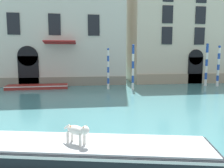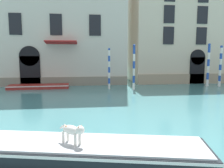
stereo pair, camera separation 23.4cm
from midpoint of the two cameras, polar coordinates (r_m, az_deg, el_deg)
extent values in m
cube|color=beige|center=(26.77, -14.43, 19.90)|extent=(14.65, 6.00, 18.02)
cube|color=gray|center=(23.24, -14.59, 0.60)|extent=(14.65, 0.16, 0.92)
cube|color=black|center=(23.61, -21.23, 3.08)|extent=(2.00, 0.14, 3.08)
cylinder|color=black|center=(23.55, -21.41, 6.81)|extent=(2.00, 0.14, 2.00)
cube|color=black|center=(24.08, -24.62, 14.13)|extent=(1.19, 0.10, 2.10)
cube|color=black|center=(23.30, -15.07, 14.79)|extent=(1.19, 0.10, 2.10)
cube|color=black|center=(23.17, -5.10, 15.05)|extent=(1.19, 0.10, 2.10)
cube|color=#B22323|center=(22.42, -13.78, 10.55)|extent=(3.08, 1.40, 0.29)
cube|color=beige|center=(29.11, 18.72, 12.99)|extent=(14.05, 6.00, 12.28)
cube|color=tan|center=(26.38, 21.17, 1.34)|extent=(14.05, 0.16, 1.11)
cube|color=black|center=(26.14, 20.67, 3.34)|extent=(1.69, 0.14, 2.95)
cylinder|color=black|center=(26.09, 20.82, 6.56)|extent=(1.69, 0.14, 1.69)
cube|color=black|center=(24.75, 13.90, 12.16)|extent=(1.17, 0.10, 1.85)
cube|color=black|center=(26.35, 21.65, 11.56)|extent=(1.17, 0.10, 1.85)
cube|color=black|center=(25.04, 14.06, 17.23)|extent=(1.17, 0.10, 1.85)
cube|color=black|center=(26.62, 21.88, 16.32)|extent=(1.17, 0.10, 1.85)
cube|color=black|center=(6.91, -8.12, -17.22)|extent=(7.74, 3.25, 0.51)
cube|color=white|center=(6.83, -8.15, -15.74)|extent=(7.78, 3.29, 0.08)
cube|color=#B2B7BC|center=(6.79, -8.17, -15.04)|extent=(7.49, 3.07, 0.06)
cylinder|color=silver|center=(6.58, -8.27, -13.96)|extent=(0.08, 0.08, 0.34)
cylinder|color=silver|center=(6.45, -9.39, -14.43)|extent=(0.08, 0.08, 0.34)
cylinder|color=silver|center=(6.88, -11.37, -13.05)|extent=(0.08, 0.08, 0.34)
cylinder|color=silver|center=(6.75, -12.50, -13.48)|extent=(0.08, 0.08, 0.34)
ellipsoid|color=silver|center=(6.58, -10.47, -11.75)|extent=(0.65, 0.61, 0.27)
ellipsoid|color=#AD7042|center=(6.62, -11.09, -10.98)|extent=(0.33, 0.32, 0.09)
sphere|color=silver|center=(6.34, -8.14, -11.86)|extent=(0.25, 0.25, 0.25)
cone|color=#AD7042|center=(6.36, -7.74, -10.90)|extent=(0.08, 0.08, 0.10)
cone|color=#AD7042|center=(6.26, -8.57, -11.22)|extent=(0.08, 0.08, 0.10)
cylinder|color=silver|center=(6.79, -12.65, -10.82)|extent=(0.21, 0.19, 0.18)
cube|color=maroon|center=(22.04, -19.13, -0.66)|extent=(5.67, 1.90, 0.35)
cube|color=white|center=(22.03, -19.15, -0.36)|extent=(5.70, 1.93, 0.08)
cube|color=#8C7251|center=(22.04, -19.13, -0.71)|extent=(3.13, 1.37, 0.32)
cylinder|color=white|center=(24.61, 22.98, 0.35)|extent=(0.25, 0.25, 0.69)
cylinder|color=#234CAD|center=(24.54, 23.06, 1.94)|extent=(0.25, 0.25, 0.69)
cylinder|color=white|center=(24.50, 23.14, 3.54)|extent=(0.25, 0.25, 0.69)
cylinder|color=#234CAD|center=(24.47, 23.22, 5.14)|extent=(0.25, 0.25, 0.69)
cylinder|color=white|center=(24.45, 23.31, 6.74)|extent=(0.25, 0.25, 0.69)
cylinder|color=#234CAD|center=(24.46, 23.39, 8.35)|extent=(0.25, 0.25, 0.69)
sphere|color=#234CAD|center=(24.48, 23.44, 9.41)|extent=(0.26, 0.26, 0.26)
cylinder|color=white|center=(20.15, 5.11, -0.57)|extent=(0.22, 0.22, 0.66)
cylinder|color=#234CAD|center=(20.07, 5.13, 1.28)|extent=(0.22, 0.22, 0.66)
cylinder|color=white|center=(20.01, 5.15, 3.14)|extent=(0.22, 0.22, 0.66)
cylinder|color=#234CAD|center=(19.97, 5.18, 5.02)|extent=(0.22, 0.22, 0.66)
cylinder|color=white|center=(19.96, 5.20, 6.90)|extent=(0.22, 0.22, 0.66)
cylinder|color=#234CAD|center=(19.96, 5.22, 8.78)|extent=(0.22, 0.22, 0.66)
sphere|color=#234CAD|center=(19.98, 5.24, 9.99)|extent=(0.23, 0.23, 0.23)
cylinder|color=white|center=(20.50, -1.32, -0.60)|extent=(0.19, 0.19, 0.52)
cylinder|color=#234CAD|center=(20.43, -1.32, 0.83)|extent=(0.19, 0.19, 0.52)
cylinder|color=white|center=(20.38, -1.33, 2.28)|extent=(0.19, 0.19, 0.52)
cylinder|color=#234CAD|center=(20.34, -1.33, 3.73)|extent=(0.19, 0.19, 0.52)
cylinder|color=white|center=(20.31, -1.34, 5.19)|extent=(0.19, 0.19, 0.52)
cylinder|color=#234CAD|center=(20.30, -1.34, 6.65)|extent=(0.19, 0.19, 0.52)
cylinder|color=white|center=(20.30, -1.35, 8.11)|extent=(0.19, 0.19, 0.52)
sphere|color=#234CAD|center=(20.31, -1.35, 9.09)|extent=(0.20, 0.20, 0.20)
cylinder|color=white|center=(24.80, 25.55, 0.11)|extent=(0.24, 0.24, 0.56)
cylinder|color=#234CAD|center=(24.74, 25.62, 1.39)|extent=(0.24, 0.24, 0.56)
cylinder|color=white|center=(24.69, 25.69, 2.68)|extent=(0.24, 0.24, 0.56)
cylinder|color=#234CAD|center=(24.66, 25.76, 3.97)|extent=(0.24, 0.24, 0.56)
cylinder|color=white|center=(24.64, 25.84, 5.26)|extent=(0.24, 0.24, 0.56)
cylinder|color=#234CAD|center=(24.63, 25.91, 6.56)|extent=(0.24, 0.24, 0.56)
cylinder|color=white|center=(24.64, 25.99, 7.85)|extent=(0.24, 0.24, 0.56)
sphere|color=#234CAD|center=(24.65, 26.04, 8.75)|extent=(0.26, 0.26, 0.26)
camera|label=1|loc=(0.12, -90.45, -0.06)|focal=35.00mm
camera|label=2|loc=(0.12, 89.55, 0.06)|focal=35.00mm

